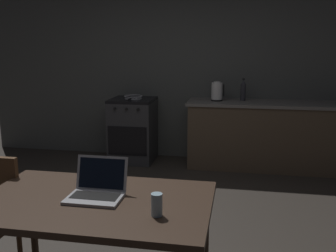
# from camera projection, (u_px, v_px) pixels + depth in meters

# --- Properties ---
(ground_plane) EXTENTS (12.00, 12.00, 0.00)m
(ground_plane) POSITION_uv_depth(u_px,v_px,m) (130.00, 241.00, 3.31)
(ground_plane) COLOR #2D2823
(back_wall) EXTENTS (6.40, 0.10, 2.70)m
(back_wall) POSITION_uv_depth(u_px,v_px,m) (200.00, 65.00, 5.51)
(back_wall) COLOR #494B48
(back_wall) RESTS_ON ground_plane
(kitchen_counter) EXTENTS (2.16, 0.64, 0.90)m
(kitchen_counter) POSITION_uv_depth(u_px,v_px,m) (268.00, 135.00, 5.19)
(kitchen_counter) COLOR #4C3D2D
(kitchen_counter) RESTS_ON ground_plane
(stove_oven) EXTENTS (0.60, 0.62, 0.90)m
(stove_oven) POSITION_uv_depth(u_px,v_px,m) (133.00, 130.00, 5.52)
(stove_oven) COLOR #2D2D30
(stove_oven) RESTS_ON ground_plane
(dining_table) EXTENTS (1.37, 0.85, 0.75)m
(dining_table) POSITION_uv_depth(u_px,v_px,m) (95.00, 210.00, 2.29)
(dining_table) COLOR #332319
(dining_table) RESTS_ON ground_plane
(laptop) EXTENTS (0.32, 0.28, 0.22)m
(laptop) POSITION_uv_depth(u_px,v_px,m) (97.00, 190.00, 2.30)
(laptop) COLOR #99999E
(laptop) RESTS_ON dining_table
(electric_kettle) EXTENTS (0.18, 0.16, 0.26)m
(electric_kettle) POSITION_uv_depth(u_px,v_px,m) (217.00, 92.00, 5.19)
(electric_kettle) COLOR black
(electric_kettle) RESTS_ON kitchen_counter
(frying_pan) EXTENTS (0.26, 0.43, 0.05)m
(frying_pan) POSITION_uv_depth(u_px,v_px,m) (133.00, 97.00, 5.39)
(frying_pan) COLOR gray
(frying_pan) RESTS_ON stove_oven
(drinking_glass) EXTENTS (0.06, 0.06, 0.12)m
(drinking_glass) POSITION_uv_depth(u_px,v_px,m) (157.00, 205.00, 2.05)
(drinking_glass) COLOR #99B7C6
(drinking_glass) RESTS_ON dining_table
(bottle_b) EXTENTS (0.07, 0.07, 0.30)m
(bottle_b) POSITION_uv_depth(u_px,v_px,m) (243.00, 90.00, 5.20)
(bottle_b) COLOR #2D2D33
(bottle_b) RESTS_ON kitchen_counter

